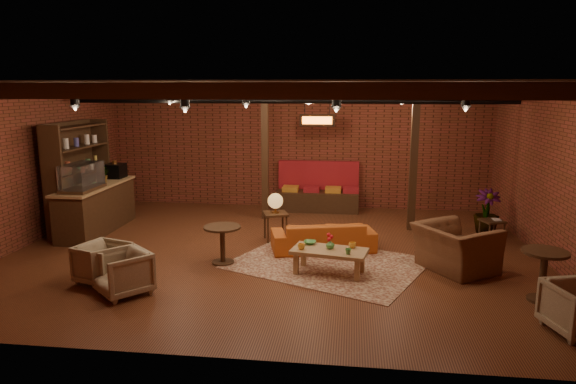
# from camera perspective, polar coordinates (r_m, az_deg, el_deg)

# --- Properties ---
(floor) EXTENTS (10.00, 10.00, 0.00)m
(floor) POSITION_cam_1_polar(r_m,az_deg,el_deg) (9.99, -1.58, -6.69)
(floor) COLOR #371A0D
(floor) RESTS_ON ground
(ceiling) EXTENTS (10.00, 8.00, 0.02)m
(ceiling) POSITION_cam_1_polar(r_m,az_deg,el_deg) (9.49, -1.69, 11.99)
(ceiling) COLOR black
(ceiling) RESTS_ON wall_back
(wall_back) EXTENTS (10.00, 0.02, 3.20)m
(wall_back) POSITION_cam_1_polar(r_m,az_deg,el_deg) (13.55, 0.95, 5.06)
(wall_back) COLOR brown
(wall_back) RESTS_ON ground
(wall_front) EXTENTS (10.00, 0.02, 3.20)m
(wall_front) POSITION_cam_1_polar(r_m,az_deg,el_deg) (5.78, -7.68, -3.84)
(wall_front) COLOR brown
(wall_front) RESTS_ON ground
(wall_left) EXTENTS (0.02, 8.00, 3.20)m
(wall_left) POSITION_cam_1_polar(r_m,az_deg,el_deg) (11.49, -27.15, 2.63)
(wall_left) COLOR brown
(wall_left) RESTS_ON ground
(wall_right) EXTENTS (0.02, 8.00, 3.20)m
(wall_right) POSITION_cam_1_polar(r_m,az_deg,el_deg) (10.15, 27.53, 1.58)
(wall_right) COLOR brown
(wall_right) RESTS_ON ground
(ceiling_beams) EXTENTS (9.80, 6.40, 0.22)m
(ceiling_beams) POSITION_cam_1_polar(r_m,az_deg,el_deg) (9.49, -1.69, 11.26)
(ceiling_beams) COLOR #321F10
(ceiling_beams) RESTS_ON ceiling
(ceiling_pipe) EXTENTS (9.60, 0.12, 0.12)m
(ceiling_pipe) POSITION_cam_1_polar(r_m,az_deg,el_deg) (11.08, -0.40, 10.11)
(ceiling_pipe) COLOR black
(ceiling_pipe) RESTS_ON ceiling
(post_left) EXTENTS (0.16, 0.16, 3.20)m
(post_left) POSITION_cam_1_polar(r_m,az_deg,el_deg) (12.25, -2.56, 4.36)
(post_left) COLOR #321F10
(post_left) RESTS_ON ground
(post_right) EXTENTS (0.16, 0.16, 3.20)m
(post_right) POSITION_cam_1_polar(r_m,az_deg,el_deg) (11.56, 13.80, 3.62)
(post_right) COLOR #321F10
(post_right) RESTS_ON ground
(service_counter) EXTENTS (0.80, 2.50, 1.60)m
(service_counter) POSITION_cam_1_polar(r_m,az_deg,el_deg) (12.00, -20.58, -0.39)
(service_counter) COLOR #321F10
(service_counter) RESTS_ON ground
(plant_counter) EXTENTS (0.35, 0.39, 0.30)m
(plant_counter) POSITION_cam_1_polar(r_m,az_deg,el_deg) (12.05, -19.87, 1.75)
(plant_counter) COLOR #337F33
(plant_counter) RESTS_ON service_counter
(shelving_hutch) EXTENTS (0.52, 2.00, 2.40)m
(shelving_hutch) POSITION_cam_1_polar(r_m,az_deg,el_deg) (12.20, -22.16, 1.60)
(shelving_hutch) COLOR #321F10
(shelving_hutch) RESTS_ON ground
(banquette) EXTENTS (2.10, 0.70, 1.00)m
(banquette) POSITION_cam_1_polar(r_m,az_deg,el_deg) (13.22, 3.30, 0.05)
(banquette) COLOR maroon
(banquette) RESTS_ON ground
(service_sign) EXTENTS (0.86, 0.06, 0.30)m
(service_sign) POSITION_cam_1_polar(r_m,az_deg,el_deg) (12.53, 3.26, 7.96)
(service_sign) COLOR orange
(service_sign) RESTS_ON ceiling
(ceiling_spotlights) EXTENTS (6.40, 4.40, 0.28)m
(ceiling_spotlights) POSITION_cam_1_polar(r_m,az_deg,el_deg) (9.50, -1.68, 9.93)
(ceiling_spotlights) COLOR black
(ceiling_spotlights) RESTS_ON ceiling
(rug) EXTENTS (3.92, 3.54, 0.01)m
(rug) POSITION_cam_1_polar(r_m,az_deg,el_deg) (9.38, 4.41, -7.91)
(rug) COLOR maroon
(rug) RESTS_ON floor
(sofa) EXTENTS (2.11, 1.24, 0.58)m
(sofa) POSITION_cam_1_polar(r_m,az_deg,el_deg) (10.03, 3.92, -4.92)
(sofa) COLOR #AD4B18
(sofa) RESTS_ON floor
(coffee_table) EXTENTS (1.35, 0.86, 0.68)m
(coffee_table) POSITION_cam_1_polar(r_m,az_deg,el_deg) (8.79, 4.56, -6.66)
(coffee_table) COLOR #966746
(coffee_table) RESTS_ON floor
(side_table_lamp) EXTENTS (0.61, 0.61, 1.00)m
(side_table_lamp) POSITION_cam_1_polar(r_m,az_deg,el_deg) (10.56, -1.41, -1.41)
(side_table_lamp) COLOR #321F10
(side_table_lamp) RESTS_ON floor
(round_table_left) EXTENTS (0.66, 0.66, 0.69)m
(round_table_left) POSITION_cam_1_polar(r_m,az_deg,el_deg) (9.31, -7.30, -5.13)
(round_table_left) COLOR #321F10
(round_table_left) RESTS_ON floor
(armchair_a) EXTENTS (0.85, 0.88, 0.73)m
(armchair_a) POSITION_cam_1_polar(r_m,az_deg,el_deg) (8.91, -19.87, -7.23)
(armchair_a) COLOR #BFB594
(armchair_a) RESTS_ON floor
(armchair_b) EXTENTS (1.00, 0.99, 0.75)m
(armchair_b) POSITION_cam_1_polar(r_m,az_deg,el_deg) (8.32, -17.89, -8.33)
(armchair_b) COLOR #BFB594
(armchair_b) RESTS_ON floor
(armchair_right) EXTENTS (1.34, 1.46, 1.07)m
(armchair_right) POSITION_cam_1_polar(r_m,az_deg,el_deg) (9.34, 18.15, -5.14)
(armchair_right) COLOR brown
(armchair_right) RESTS_ON floor
(side_table_book) EXTENTS (0.54, 0.54, 0.49)m
(side_table_book) POSITION_cam_1_polar(r_m,az_deg,el_deg) (11.30, 21.76, -3.08)
(side_table_book) COLOR #321F10
(side_table_book) RESTS_ON floor
(round_table_right) EXTENTS (0.66, 0.66, 0.78)m
(round_table_right) POSITION_cam_1_polar(r_m,az_deg,el_deg) (8.52, 26.54, -7.51)
(round_table_right) COLOR #321F10
(round_table_right) RESTS_ON floor
(plant_tall) EXTENTS (1.64, 1.64, 2.88)m
(plant_tall) POSITION_cam_1_polar(r_m,az_deg,el_deg) (11.80, 21.54, 2.51)
(plant_tall) COLOR #4C7F4C
(plant_tall) RESTS_ON floor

